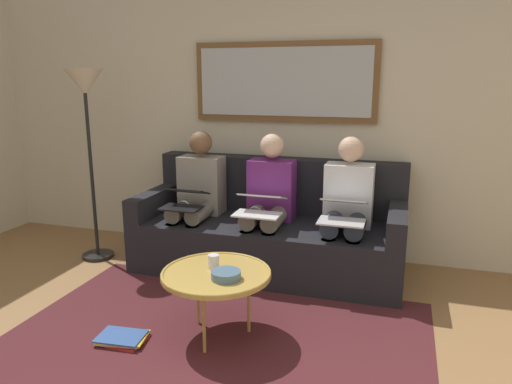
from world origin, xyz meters
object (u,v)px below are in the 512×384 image
(couch, at_px, (271,231))
(person_right, at_px, (197,194))
(person_middle, at_px, (269,199))
(laptop_black, at_px, (185,199))
(coffee_table, at_px, (216,274))
(laptop_silver, at_px, (343,210))
(cup, at_px, (214,262))
(person_left, at_px, (347,205))
(framed_mirror, at_px, (284,82))
(standing_lamp, at_px, (86,104))
(bowl, at_px, (226,275))
(laptop_white, at_px, (260,204))
(magazine_stack, at_px, (122,338))

(couch, height_order, person_right, person_right)
(person_middle, xyz_separation_m, laptop_black, (0.64, 0.24, 0.02))
(coffee_table, bearing_deg, laptop_silver, -125.26)
(cup, bearing_deg, couch, -92.10)
(person_left, relative_size, person_middle, 1.00)
(framed_mirror, relative_size, standing_lamp, 0.97)
(bowl, bearing_deg, standing_lamp, -32.04)
(laptop_silver, height_order, laptop_white, laptop_silver)
(framed_mirror, xyz_separation_m, person_right, (0.64, 0.46, -0.94))
(laptop_silver, bearing_deg, laptop_black, 0.25)
(magazine_stack, bearing_deg, standing_lamp, -49.70)
(cup, bearing_deg, laptop_white, -92.86)
(framed_mirror, xyz_separation_m, laptop_black, (0.64, 0.70, -0.92))
(cup, height_order, standing_lamp, standing_lamp)
(person_middle, distance_m, magazine_stack, 1.60)
(person_middle, relative_size, magazine_stack, 3.50)
(couch, distance_m, laptop_black, 0.78)
(couch, relative_size, person_middle, 1.93)
(framed_mirror, bearing_deg, coffee_table, 89.82)
(laptop_silver, xyz_separation_m, laptop_black, (1.28, 0.01, -0.01))
(person_middle, height_order, laptop_white, person_middle)
(bowl, height_order, laptop_white, laptop_white)
(magazine_stack, bearing_deg, couch, -110.25)
(bowl, distance_m, magazine_stack, 0.78)
(laptop_white, bearing_deg, person_right, -20.73)
(couch, distance_m, laptop_white, 0.44)
(couch, height_order, magazine_stack, couch)
(person_middle, bearing_deg, cup, 87.77)
(cup, height_order, person_right, person_right)
(coffee_table, distance_m, laptop_silver, 1.14)
(cup, height_order, laptop_silver, laptop_silver)
(laptop_black, xyz_separation_m, standing_lamp, (0.91, -0.04, 0.75))
(person_right, bearing_deg, coffee_table, 118.93)
(magazine_stack, bearing_deg, person_left, -130.27)
(cup, xyz_separation_m, bowl, (-0.13, 0.13, -0.02))
(cup, bearing_deg, person_middle, -92.23)
(bowl, bearing_deg, laptop_silver, -119.23)
(laptop_black, bearing_deg, person_middle, -159.27)
(magazine_stack, bearing_deg, framed_mirror, -106.25)
(couch, xyz_separation_m, cup, (0.04, 1.17, 0.16))
(framed_mirror, height_order, person_left, framed_mirror)
(person_middle, bearing_deg, laptop_black, 20.73)
(cup, relative_size, person_left, 0.08)
(framed_mirror, distance_m, laptop_silver, 1.32)
(bowl, xyz_separation_m, person_middle, (0.09, -1.22, 0.16))
(person_middle, xyz_separation_m, laptop_white, (0.00, 0.24, 0.02))
(couch, xyz_separation_m, framed_mirror, (0.00, -0.39, 1.24))
(person_left, relative_size, magazine_stack, 3.50)
(couch, distance_m, person_left, 0.71)
(standing_lamp, bearing_deg, person_left, -174.81)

